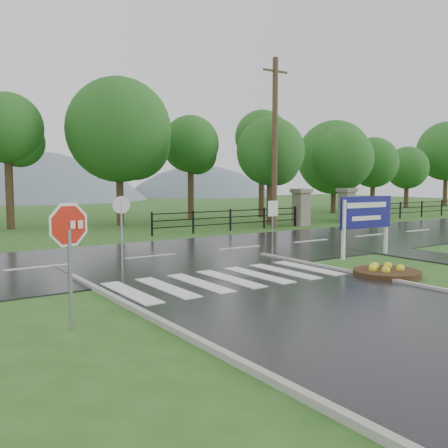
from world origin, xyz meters
TOP-DOWN VIEW (x-y plane):
  - ground at (0.00, 0.00)m, footprint 120.00×120.00m
  - main_road at (0.00, 10.00)m, footprint 90.00×8.00m
  - walkway at (8.50, 4.00)m, footprint 2.20×11.00m
  - crosswalk at (0.00, 5.00)m, footprint 6.50×2.80m
  - pillar_west at (13.00, 16.00)m, footprint 1.00×1.00m
  - pillar_east at (17.00, 16.00)m, footprint 1.00×1.00m
  - fence_west at (7.75, 16.00)m, footprint 9.58×0.08m
  - fence_east at (27.75, 16.00)m, footprint 20.58×0.08m
  - treeline at (1.00, 24.00)m, footprint 83.20×5.20m
  - stop_sign at (-5.09, 2.96)m, footprint 1.10×0.35m
  - estate_billboard at (6.55, 5.72)m, footprint 2.54×0.18m
  - flower_bed at (4.14, 2.90)m, footprint 1.92×1.92m
  - reg_sign_small at (3.72, 7.59)m, footprint 0.46×0.05m
  - reg_sign_round at (-1.86, 8.19)m, footprint 0.53×0.15m
  - utility_pole_east at (10.44, 15.50)m, footprint 1.70×0.32m
  - entrance_tree_left at (11.79, 17.50)m, footprint 4.17×4.17m
  - entrance_tree_right at (18.19, 17.50)m, footprint 4.22×4.22m

SIDE VIEW (x-z plane):
  - ground at x=0.00m, z-range 0.00..0.00m
  - main_road at x=0.00m, z-range -0.02..0.02m
  - walkway at x=8.50m, z-range -0.02..0.02m
  - treeline at x=1.00m, z-range -5.00..5.00m
  - crosswalk at x=0.00m, z-range 0.05..0.07m
  - flower_bed at x=4.14m, z-range -0.05..0.34m
  - fence_west at x=7.75m, z-range 0.12..1.32m
  - fence_east at x=27.75m, z-range 0.14..1.34m
  - pillar_west at x=13.00m, z-range 0.06..2.30m
  - pillar_east at x=17.00m, z-range 0.06..2.30m
  - reg_sign_round at x=-1.86m, z-range 0.30..2.62m
  - reg_sign_small at x=3.72m, z-range 0.44..2.50m
  - estate_billboard at x=6.55m, z-range 0.42..2.64m
  - stop_sign at x=-5.09m, z-range 0.51..3.08m
  - entrance_tree_right at x=18.19m, z-range 1.05..7.42m
  - entrance_tree_left at x=11.79m, z-range 1.18..7.78m
  - utility_pole_east at x=10.44m, z-range 0.08..9.64m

